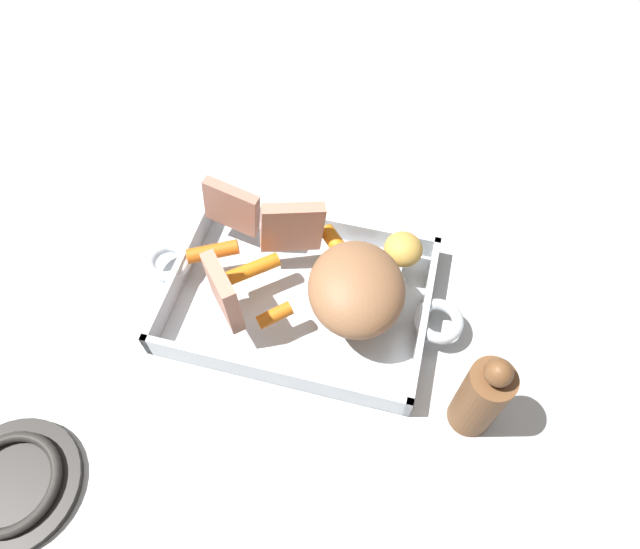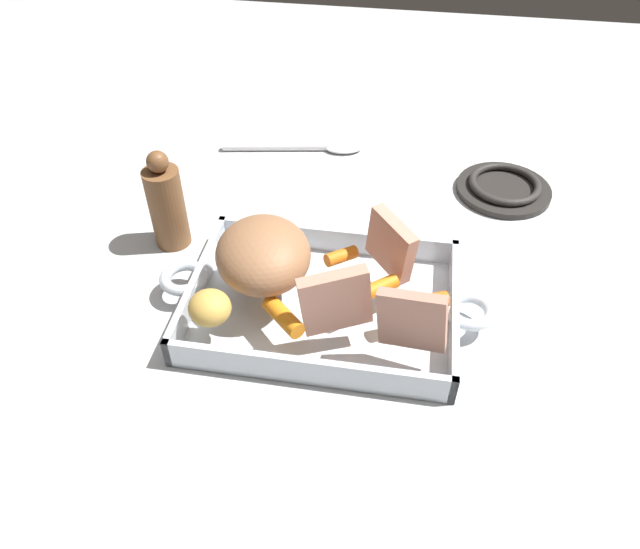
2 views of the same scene
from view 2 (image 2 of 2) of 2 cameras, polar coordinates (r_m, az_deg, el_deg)
name	(u,v)px [view 2 (image 2 of 2)]	position (r m, az deg, el deg)	size (l,w,h in m)	color
ground_plane	(323,310)	(0.81, 0.25, -3.40)	(2.27, 2.27, 0.00)	silver
roasting_dish	(323,303)	(0.80, 0.26, -2.75)	(0.44, 0.25, 0.04)	silver
pork_roast	(263,254)	(0.77, -5.38, 1.90)	(0.14, 0.12, 0.08)	#996845
roast_slice_thin	(335,301)	(0.70, 1.46, -2.49)	(0.02, 0.08, 0.08)	tan
roast_slice_thick	(391,244)	(0.78, 6.71, 2.83)	(0.02, 0.08, 0.08)	tan
roast_slice_outer	(412,320)	(0.69, 8.68, -4.29)	(0.02, 0.08, 0.08)	tan
baby_carrot_short	(341,256)	(0.81, 2.01, 1.75)	(0.02, 0.02, 0.05)	orange
baby_carrot_center_left	(283,316)	(0.73, -3.48, -3.98)	(0.02, 0.02, 0.06)	orange
baby_carrot_center_right	(372,291)	(0.76, 4.93, -1.52)	(0.02, 0.02, 0.07)	orange
baby_carrot_northeast	(421,303)	(0.75, 9.50, -2.68)	(0.02, 0.02, 0.07)	orange
potato_whole	(210,308)	(0.73, -10.36, -3.10)	(0.05, 0.05, 0.04)	gold
stove_burner_rear	(504,187)	(1.05, 16.97, 7.87)	(0.15, 0.15, 0.02)	#282623
serving_spoon	(309,147)	(1.12, -1.09, 11.97)	(0.26, 0.07, 0.01)	white
pepper_mill	(167,205)	(0.90, -14.28, 6.41)	(0.05, 0.05, 0.15)	brown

